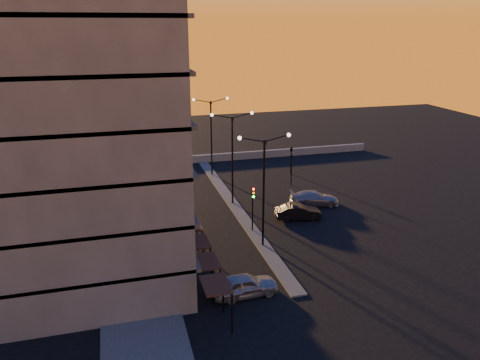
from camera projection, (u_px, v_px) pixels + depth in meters
name	position (u px, v px, depth m)	size (l,w,h in m)	color
ground	(263.00, 246.00, 39.04)	(120.00, 120.00, 0.00)	black
sidewalk_west	(132.00, 240.00, 40.03)	(5.00, 40.00, 0.12)	#494947
median	(233.00, 203.00, 48.17)	(1.20, 36.00, 0.12)	#494947
parapet	(217.00, 157.00, 63.17)	(44.00, 0.50, 1.00)	slate
building	(70.00, 112.00, 31.77)	(14.35, 17.08, 25.00)	#605C55
streetlamp_near	(264.00, 182.00, 37.28)	(4.32, 0.32, 9.51)	black
streetlamp_mid	(232.00, 151.00, 46.42)	(4.32, 0.32, 9.51)	black
streetlamp_far	(211.00, 131.00, 55.57)	(4.32, 0.32, 9.51)	black
traffic_light_main	(253.00, 202.00, 40.76)	(0.28, 0.44, 4.25)	black
signal_east_a	(292.00, 169.00, 53.26)	(0.13, 0.16, 3.60)	black
signal_east_b	(291.00, 150.00, 56.93)	(0.42, 1.99, 3.60)	black
car_hatchback	(245.00, 285.00, 31.70)	(1.82, 4.52, 1.54)	#9FA0A6
car_sedan	(298.00, 212.00, 44.24)	(1.52, 4.36, 1.44)	black
car_wagon	(314.00, 198.00, 47.75)	(2.02, 4.96, 1.44)	gray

